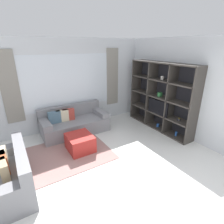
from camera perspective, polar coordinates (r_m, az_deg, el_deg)
ground_plane at (r=3.45m, az=8.63°, el=-25.34°), size 16.00×16.00×0.00m
wall_back at (r=5.55m, az=-14.07°, el=8.65°), size 6.22×0.11×2.70m
wall_right at (r=5.53m, az=18.52°, el=8.09°), size 0.07×4.60×2.70m
area_rug at (r=4.47m, az=-16.51°, el=-13.63°), size 2.35×1.61×0.01m
shelving_unit at (r=5.53m, az=15.83°, el=4.70°), size 0.42×2.35×2.04m
couch_main at (r=5.40m, az=-12.34°, el=-3.48°), size 1.93×0.90×0.78m
couch_side at (r=3.80m, az=-31.52°, el=-17.71°), size 0.90×1.50×0.78m
ottoman at (r=4.49m, az=-10.41°, el=-9.85°), size 0.59×0.67×0.41m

